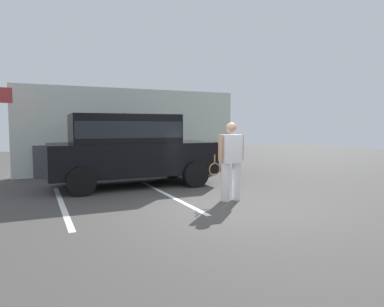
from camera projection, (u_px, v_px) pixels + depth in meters
The scene contains 7 objects.
ground_plane at pixel (210, 206), 7.41m from camera, with size 40.00×40.00×0.00m, color #423F3D.
parking_stripe_0 at pixel (62, 205), 7.55m from camera, with size 0.12×4.40×0.01m, color silver.
parking_stripe_1 at pixel (168, 195), 8.60m from camera, with size 0.12×4.40×0.01m, color silver.
house_frontage at pixel (134, 133), 12.83m from camera, with size 8.23×0.40×3.10m.
parked_suv at pixel (129, 146), 9.85m from camera, with size 4.63×2.22×2.05m.
tennis_player_man at pixel (231, 160), 7.92m from camera, with size 0.92×0.29×1.81m.
potted_plant_by_porch at pixel (194, 162), 12.95m from camera, with size 0.52×0.52×0.68m.
Camera 1 is at (-3.44, -6.45, 1.72)m, focal length 32.16 mm.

